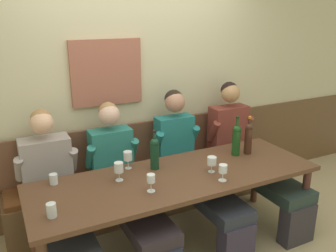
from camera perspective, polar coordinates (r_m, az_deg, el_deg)
room_wall_back at (r=3.68m, az=-5.70°, el=7.75°), size 6.80×0.12×2.80m
wood_wainscot_panel at (r=3.91m, az=-4.94°, el=-6.10°), size 6.80×0.03×0.91m
wall_bench at (r=3.81m, az=-3.67°, el=-9.68°), size 2.77×0.42×0.94m
dining_table at (r=3.07m, az=1.55°, el=-9.07°), size 2.47×0.83×0.73m
person_left_seat at (r=3.12m, az=-17.71°, el=-10.66°), size 0.54×1.30×1.25m
person_right_seat at (r=3.23m, az=-6.96°, el=-8.89°), size 0.51×1.30×1.24m
person_center_left_seat at (r=3.49m, az=3.86°, el=-6.22°), size 0.50×1.30×1.29m
person_center_right_seat at (r=3.87m, az=12.65°, el=-4.04°), size 0.53×1.30×1.32m
wine_bottle_green_tall at (r=3.09m, az=-2.17°, el=-4.26°), size 0.08×0.08×0.36m
wine_bottle_clear_water at (r=3.51m, az=12.82°, el=-1.79°), size 0.07×0.07×0.38m
wine_bottle_amber_mid at (r=3.44m, az=10.94°, el=-2.07°), size 0.08×0.08×0.39m
wine_glass_mid_right at (r=2.73m, az=-2.76°, el=-8.59°), size 0.07×0.07×0.14m
wine_glass_right_end at (r=3.07m, az=7.07°, el=-5.71°), size 0.08×0.08×0.14m
wine_glass_left_end at (r=2.92m, az=-7.92°, el=-6.75°), size 0.08×0.08×0.16m
wine_glass_near_bucket at (r=2.93m, az=8.83°, el=-6.95°), size 0.07×0.07×0.14m
wine_glass_center_front at (r=3.13m, az=-6.48°, el=-4.85°), size 0.08×0.08×0.16m
water_tumbler_center at (r=2.56m, az=-18.23°, el=-12.75°), size 0.07×0.07×0.10m
water_tumbler_right at (r=3.01m, az=-17.93°, el=-8.12°), size 0.07×0.07×0.09m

